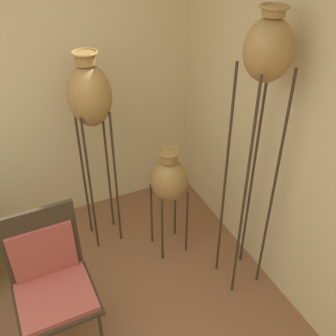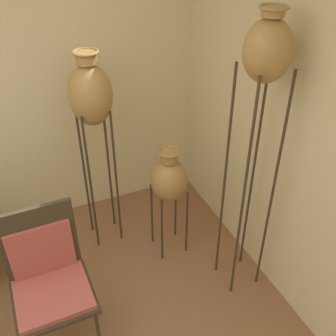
{
  "view_description": "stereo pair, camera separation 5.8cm",
  "coord_description": "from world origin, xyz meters",
  "views": [
    {
      "loc": [
        0.36,
        -1.19,
        2.66
      ],
      "look_at": [
        1.45,
        1.14,
        0.92
      ],
      "focal_mm": 42.0,
      "sensor_mm": 36.0,
      "label": 1
    },
    {
      "loc": [
        0.41,
        -1.22,
        2.66
      ],
      "look_at": [
        1.45,
        1.14,
        0.92
      ],
      "focal_mm": 42.0,
      "sensor_mm": 36.0,
      "label": 2
    }
  ],
  "objects": [
    {
      "name": "vase_stand_medium",
      "position": [
        1.0,
        1.58,
        1.43
      ],
      "size": [
        0.34,
        0.34,
        1.78
      ],
      "color": "#382D1E",
      "rests_on": "ground_plane"
    },
    {
      "name": "vase_stand_tall",
      "position": [
        1.87,
        0.64,
        1.87
      ],
      "size": [
        0.3,
        0.3,
        2.2
      ],
      "color": "#382D1E",
      "rests_on": "ground_plane"
    },
    {
      "name": "vase_stand_short",
      "position": [
        1.48,
        1.19,
        0.75
      ],
      "size": [
        0.31,
        0.31,
        1.04
      ],
      "color": "#382D1E",
      "rests_on": "ground_plane"
    },
    {
      "name": "chair",
      "position": [
        0.39,
        0.7,
        0.62
      ],
      "size": [
        0.52,
        0.48,
        1.1
      ],
      "rotation": [
        0.0,
        0.0,
        0.02
      ],
      "color": "#382D1E",
      "rests_on": "ground_plane"
    }
  ]
}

